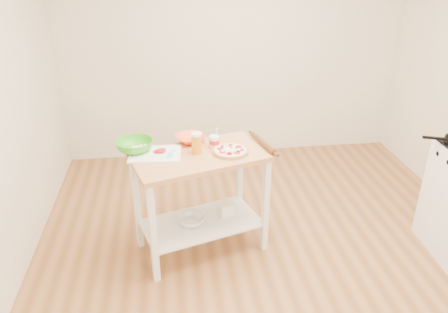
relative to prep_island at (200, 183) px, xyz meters
name	(u,v)px	position (x,y,z in m)	size (l,w,h in m)	color
room_shell	(283,111)	(0.56, -0.33, 0.71)	(4.04, 4.54, 2.74)	#9F673A
prep_island	(200,183)	(0.00, 0.00, 0.00)	(1.17, 0.86, 0.90)	tan
pizza	(231,151)	(0.25, 0.00, 0.27)	(0.28, 0.28, 0.05)	tan
cutting_board	(155,153)	(-0.35, 0.04, 0.27)	(0.42, 0.33, 0.04)	white
spatula	(171,154)	(-0.22, 0.00, 0.27)	(0.08, 0.15, 0.01)	#39DAD8
knife	(140,150)	(-0.46, 0.09, 0.28)	(0.20, 0.21, 0.01)	silver
orange_bowl	(190,139)	(-0.06, 0.25, 0.29)	(0.24, 0.24, 0.06)	#FF4E28
green_bowl	(134,146)	(-0.51, 0.12, 0.30)	(0.30, 0.30, 0.09)	green
beer_pint	(197,143)	(-0.02, 0.03, 0.34)	(0.08, 0.08, 0.17)	orange
yogurt_tub	(214,142)	(0.13, 0.11, 0.31)	(0.08, 0.08, 0.18)	white
rolling_pin	(263,143)	(0.53, 0.09, 0.28)	(0.05, 0.05, 0.40)	#583414
shelf_glass_bowl	(191,220)	(-0.09, -0.02, -0.34)	(0.24, 0.24, 0.07)	silver
shelf_bin	(225,209)	(0.22, 0.09, -0.32)	(0.12, 0.12, 0.12)	white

